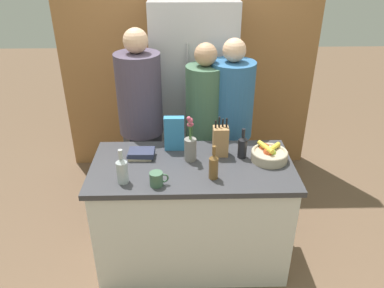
% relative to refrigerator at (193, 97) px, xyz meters
% --- Properties ---
extents(ground_plane, '(14.00, 14.00, 0.00)m').
position_rel_refrigerator_xyz_m(ground_plane, '(-0.04, -1.21, -0.94)').
color(ground_plane, brown).
extents(kitchen_island, '(1.47, 0.73, 0.88)m').
position_rel_refrigerator_xyz_m(kitchen_island, '(-0.04, -1.21, -0.49)').
color(kitchen_island, silver).
rests_on(kitchen_island, ground_plane).
extents(back_wall_wood, '(2.67, 0.12, 2.60)m').
position_rel_refrigerator_xyz_m(back_wall_wood, '(-0.04, 0.36, 0.36)').
color(back_wall_wood, '#9E6B3D').
rests_on(back_wall_wood, ground_plane).
extents(refrigerator, '(0.79, 0.63, 1.87)m').
position_rel_refrigerator_xyz_m(refrigerator, '(0.00, 0.00, 0.00)').
color(refrigerator, '#B7B7BC').
rests_on(refrigerator, ground_plane).
extents(fruit_bowl, '(0.27, 0.27, 0.11)m').
position_rel_refrigerator_xyz_m(fruit_bowl, '(0.53, -1.15, -0.01)').
color(fruit_bowl, tan).
rests_on(fruit_bowl, kitchen_island).
extents(knife_block, '(0.11, 0.10, 0.31)m').
position_rel_refrigerator_xyz_m(knife_block, '(0.17, -1.06, 0.06)').
color(knife_block, '#A87A4C').
rests_on(knife_block, kitchen_island).
extents(flower_vase, '(0.09, 0.09, 0.36)m').
position_rel_refrigerator_xyz_m(flower_vase, '(-0.05, -1.14, 0.06)').
color(flower_vase, gray).
rests_on(flower_vase, kitchen_island).
extents(cereal_box, '(0.15, 0.06, 0.27)m').
position_rel_refrigerator_xyz_m(cereal_box, '(-0.17, -0.97, 0.08)').
color(cereal_box, teal).
rests_on(cereal_box, kitchen_island).
extents(coffee_mug, '(0.13, 0.09, 0.10)m').
position_rel_refrigerator_xyz_m(coffee_mug, '(-0.28, -1.46, -0.01)').
color(coffee_mug, '#42664C').
rests_on(coffee_mug, kitchen_island).
extents(book_stack, '(0.20, 0.14, 0.06)m').
position_rel_refrigerator_xyz_m(book_stack, '(-0.42, -1.10, -0.02)').
color(book_stack, '#B7A88E').
rests_on(book_stack, kitchen_island).
extents(bottle_oil, '(0.08, 0.08, 0.25)m').
position_rel_refrigerator_xyz_m(bottle_oil, '(-0.51, -1.42, 0.04)').
color(bottle_oil, '#B2BCC1').
rests_on(bottle_oil, kitchen_island).
extents(bottle_vinegar, '(0.07, 0.07, 0.23)m').
position_rel_refrigerator_xyz_m(bottle_vinegar, '(0.33, -1.11, 0.04)').
color(bottle_vinegar, black).
rests_on(bottle_vinegar, kitchen_island).
extents(bottle_wine, '(0.06, 0.06, 0.25)m').
position_rel_refrigerator_xyz_m(bottle_wine, '(0.10, -1.38, 0.04)').
color(bottle_wine, brown).
rests_on(bottle_wine, kitchen_island).
extents(person_at_sink, '(0.38, 0.38, 1.72)m').
position_rel_refrigerator_xyz_m(person_at_sink, '(-0.47, -0.54, 0.03)').
color(person_at_sink, '#383842').
rests_on(person_at_sink, ground_plane).
extents(person_in_blue, '(0.33, 0.33, 1.61)m').
position_rel_refrigerator_xyz_m(person_in_blue, '(0.08, -0.57, -0.03)').
color(person_in_blue, '#383842').
rests_on(person_in_blue, ground_plane).
extents(person_in_red_tee, '(0.37, 0.37, 1.64)m').
position_rel_refrigerator_xyz_m(person_in_red_tee, '(0.31, -0.55, -0.02)').
color(person_in_red_tee, '#383842').
rests_on(person_in_red_tee, ground_plane).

